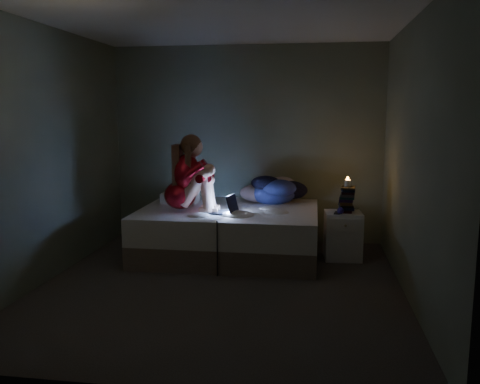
% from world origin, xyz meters
% --- Properties ---
extents(floor, '(3.60, 3.80, 0.02)m').
position_xyz_m(floor, '(0.00, 0.00, -0.01)').
color(floor, '#2A2624').
rests_on(floor, ground).
extents(ceiling, '(3.60, 3.80, 0.02)m').
position_xyz_m(ceiling, '(0.00, 0.00, 2.61)').
color(ceiling, silver).
rests_on(ceiling, ground).
extents(wall_back, '(3.60, 0.02, 2.60)m').
position_xyz_m(wall_back, '(0.00, 1.91, 1.30)').
color(wall_back, '#4E5946').
rests_on(wall_back, ground).
extents(wall_front, '(3.60, 0.02, 2.60)m').
position_xyz_m(wall_front, '(0.00, -1.91, 1.30)').
color(wall_front, '#4E5946').
rests_on(wall_front, ground).
extents(wall_left, '(0.02, 3.80, 2.60)m').
position_xyz_m(wall_left, '(-1.81, 0.00, 1.30)').
color(wall_left, '#4E5946').
rests_on(wall_left, ground).
extents(wall_right, '(0.02, 3.80, 2.60)m').
position_xyz_m(wall_right, '(1.81, 0.00, 1.30)').
color(wall_right, '#4E5946').
rests_on(wall_right, ground).
extents(bed, '(2.11, 1.58, 0.58)m').
position_xyz_m(bed, '(-0.10, 1.10, 0.29)').
color(bed, beige).
rests_on(bed, ground).
extents(pillow, '(0.44, 0.31, 0.13)m').
position_xyz_m(pillow, '(-0.79, 1.39, 0.64)').
color(pillow, silver).
rests_on(pillow, bed).
extents(woman, '(0.58, 0.40, 0.91)m').
position_xyz_m(woman, '(-0.63, 0.84, 1.03)').
color(woman, '#8D0005').
rests_on(woman, bed).
extents(laptop, '(0.38, 0.31, 0.24)m').
position_xyz_m(laptop, '(-0.14, 0.78, 0.70)').
color(laptop, black).
rests_on(laptop, bed).
extents(clothes_pile, '(0.73, 0.65, 0.37)m').
position_xyz_m(clothes_pile, '(0.39, 1.55, 0.76)').
color(clothes_pile, navy).
rests_on(clothes_pile, bed).
extents(nightstand, '(0.45, 0.41, 0.56)m').
position_xyz_m(nightstand, '(1.26, 1.15, 0.28)').
color(nightstand, silver).
rests_on(nightstand, ground).
extents(book_stack, '(0.19, 0.25, 0.30)m').
position_xyz_m(book_stack, '(1.30, 1.16, 0.72)').
color(book_stack, black).
rests_on(book_stack, nightstand).
extents(candle, '(0.07, 0.07, 0.08)m').
position_xyz_m(candle, '(1.30, 1.16, 0.91)').
color(candle, beige).
rests_on(candle, book_stack).
extents(phone, '(0.10, 0.15, 0.01)m').
position_xyz_m(phone, '(1.18, 1.07, 0.57)').
color(phone, black).
rests_on(phone, nightstand).
extents(blue_orb, '(0.08, 0.08, 0.08)m').
position_xyz_m(blue_orb, '(1.21, 1.03, 0.60)').
color(blue_orb, navy).
rests_on(blue_orb, nightstand).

